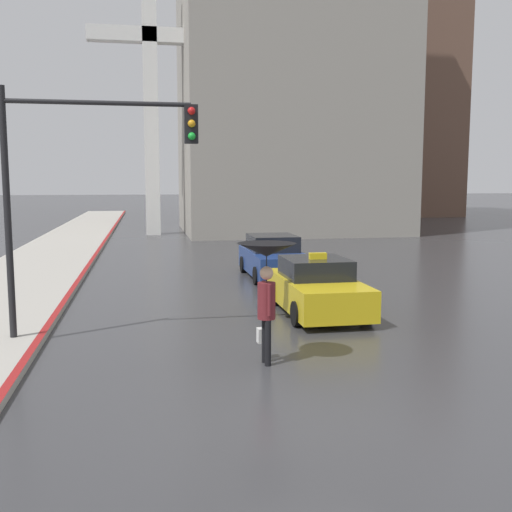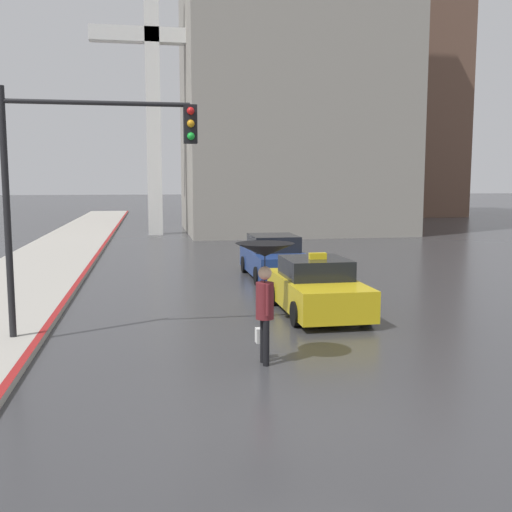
{
  "view_description": "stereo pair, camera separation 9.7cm",
  "coord_description": "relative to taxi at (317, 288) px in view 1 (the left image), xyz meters",
  "views": [
    {
      "loc": [
        -2.27,
        -7.93,
        3.37
      ],
      "look_at": [
        0.61,
        7.62,
        1.4
      ],
      "focal_mm": 42.0,
      "sensor_mm": 36.0,
      "label": 1
    },
    {
      "loc": [
        -2.17,
        -7.95,
        3.37
      ],
      "look_at": [
        0.61,
        7.62,
        1.4
      ],
      "focal_mm": 42.0,
      "sensor_mm": 36.0,
      "label": 2
    }
  ],
  "objects": [
    {
      "name": "monument_cross",
      "position": [
        -3.8,
        24.12,
        9.03
      ],
      "size": [
        7.51,
        0.9,
        17.08
      ],
      "color": "white",
      "rests_on": "ground_plane"
    },
    {
      "name": "ground_plane",
      "position": [
        -2.02,
        -6.66,
        -0.66
      ],
      "size": [
        300.0,
        300.0,
        0.0
      ],
      "primitive_type": "plane",
      "color": "#38383A"
    },
    {
      "name": "traffic_light",
      "position": [
        -5.43,
        -1.67,
        3.05
      ],
      "size": [
        3.97,
        0.38,
        5.27
      ],
      "color": "black",
      "rests_on": "ground_plane"
    },
    {
      "name": "taxi",
      "position": [
        0.0,
        0.0,
        0.0
      ],
      "size": [
        1.91,
        4.06,
        1.57
      ],
      "rotation": [
        0.0,
        0.0,
        3.14
      ],
      "color": "gold",
      "rests_on": "ground_plane"
    },
    {
      "name": "pedestrian_with_umbrella",
      "position": [
        -2.14,
        -4.0,
        1.16
      ],
      "size": [
        1.08,
        1.08,
        2.26
      ],
      "rotation": [
        0.0,
        0.0,
        1.63
      ],
      "color": "black",
      "rests_on": "ground_plane"
    },
    {
      "name": "building_tower_far",
      "position": [
        19.28,
        43.65,
        11.08
      ],
      "size": [
        12.99,
        11.62,
        23.47
      ],
      "color": "brown",
      "rests_on": "ground_plane"
    },
    {
      "name": "sedan_red",
      "position": [
        0.13,
        5.91,
        0.03
      ],
      "size": [
        1.91,
        4.43,
        1.49
      ],
      "rotation": [
        0.0,
        0.0,
        3.14
      ],
      "color": "navy",
      "rests_on": "ground_plane"
    }
  ]
}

